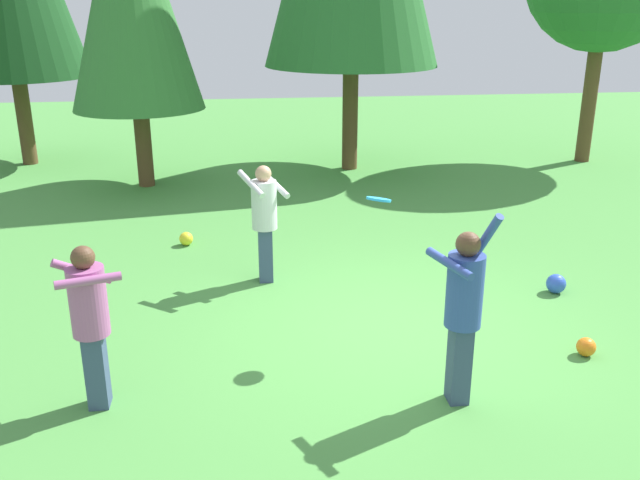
# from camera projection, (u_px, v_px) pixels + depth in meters

# --- Properties ---
(ground_plane) EXTENTS (40.00, 40.00, 0.00)m
(ground_plane) POSITION_uv_depth(u_px,v_px,m) (397.00, 328.00, 8.08)
(ground_plane) COLOR #4C9342
(person_thrower) EXTENTS (0.63, 0.63, 1.90)m
(person_thrower) POSITION_uv_depth(u_px,v_px,m) (464.00, 303.00, 6.30)
(person_thrower) COLOR #38476B
(person_thrower) RESTS_ON ground_plane
(person_catcher) EXTENTS (0.70, 0.72, 1.62)m
(person_catcher) POSITION_uv_depth(u_px,v_px,m) (264.00, 214.00, 9.14)
(person_catcher) COLOR #38476B
(person_catcher) RESTS_ON ground_plane
(person_bystander) EXTENTS (0.67, 0.63, 1.62)m
(person_bystander) POSITION_uv_depth(u_px,v_px,m) (90.00, 314.00, 6.24)
(person_bystander) COLOR #38476B
(person_bystander) RESTS_ON ground_plane
(frisbee) EXTENTS (0.38, 0.38, 0.09)m
(frisbee) POSITION_uv_depth(u_px,v_px,m) (379.00, 199.00, 7.29)
(frisbee) COLOR #2393D1
(ball_orange) EXTENTS (0.21, 0.21, 0.21)m
(ball_orange) POSITION_uv_depth(u_px,v_px,m) (586.00, 347.00, 7.43)
(ball_orange) COLOR orange
(ball_orange) RESTS_ON ground_plane
(ball_blue) EXTENTS (0.26, 0.26, 0.26)m
(ball_blue) POSITION_uv_depth(u_px,v_px,m) (556.00, 284.00, 9.02)
(ball_blue) COLOR blue
(ball_blue) RESTS_ON ground_plane
(ball_yellow) EXTENTS (0.22, 0.22, 0.22)m
(ball_yellow) POSITION_uv_depth(u_px,v_px,m) (186.00, 239.00, 10.77)
(ball_yellow) COLOR yellow
(ball_yellow) RESTS_ON ground_plane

